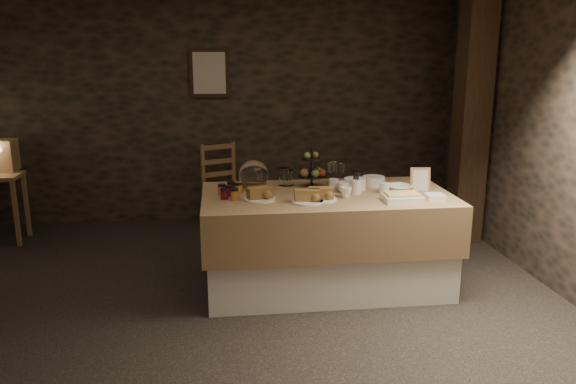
{
  "coord_description": "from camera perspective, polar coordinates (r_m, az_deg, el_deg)",
  "views": [
    {
      "loc": [
        -0.05,
        -4.2,
        1.99
      ],
      "look_at": [
        0.49,
        0.2,
        0.88
      ],
      "focal_mm": 35.0,
      "sensor_mm": 36.0,
      "label": 1
    }
  ],
  "objects": [
    {
      "name": "cake_dome",
      "position": [
        4.91,
        -3.51,
        1.58
      ],
      "size": [
        0.26,
        0.26,
        0.26
      ],
      "color": "brown",
      "rests_on": "buffet_table"
    },
    {
      "name": "plate_stack_a",
      "position": [
        4.89,
        6.81,
        0.82
      ],
      "size": [
        0.19,
        0.19,
        0.1
      ],
      "primitive_type": "cylinder",
      "color": "white",
      "rests_on": "buffet_table"
    },
    {
      "name": "storage_jar_b",
      "position": [
        5.01,
        0.09,
        1.47
      ],
      "size": [
        0.09,
        0.09,
        0.14
      ],
      "primitive_type": "cylinder",
      "color": "white",
      "rests_on": "buffet_table"
    },
    {
      "name": "square_dish",
      "position": [
        4.69,
        14.7,
        -0.48
      ],
      "size": [
        0.14,
        0.14,
        0.04
      ],
      "primitive_type": "cube",
      "color": "white",
      "rests_on": "buffet_table"
    },
    {
      "name": "timber_column",
      "position": [
        6.18,
        18.11,
        6.97
      ],
      "size": [
        0.3,
        0.3,
        2.6
      ],
      "primitive_type": "cube",
      "color": "black",
      "rests_on": "ground_plane"
    },
    {
      "name": "bread_platter_right",
      "position": [
        4.52,
        3.36,
        -0.33
      ],
      "size": [
        0.26,
        0.26,
        0.11
      ],
      "color": "white",
      "rests_on": "buffet_table"
    },
    {
      "name": "cup_a",
      "position": [
        4.78,
        5.7,
        0.5
      ],
      "size": [
        0.14,
        0.14,
        0.09
      ],
      "primitive_type": "imported",
      "rotation": [
        0.0,
        0.0,
        -0.18
      ],
      "color": "white",
      "rests_on": "buffet_table"
    },
    {
      "name": "tart_dish",
      "position": [
        4.57,
        11.51,
        -0.54
      ],
      "size": [
        0.3,
        0.22,
        0.07
      ],
      "color": "white",
      "rests_on": "buffet_table"
    },
    {
      "name": "buffet_table",
      "position": [
        4.84,
        3.88,
        -4.18
      ],
      "size": [
        2.09,
        1.11,
        0.83
      ],
      "color": "white",
      "rests_on": "ground_plane"
    },
    {
      "name": "storage_jar_a",
      "position": [
        5.0,
        -0.36,
        1.56
      ],
      "size": [
        0.1,
        0.1,
        0.16
      ],
      "primitive_type": "cylinder",
      "color": "white",
      "rests_on": "buffet_table"
    },
    {
      "name": "cutlery_holder",
      "position": [
        4.76,
        6.9,
        0.56
      ],
      "size": [
        0.1,
        0.1,
        0.12
      ],
      "primitive_type": "cylinder",
      "color": "white",
      "rests_on": "buffet_table"
    },
    {
      "name": "bowl",
      "position": [
        4.9,
        11.25,
        0.39
      ],
      "size": [
        0.29,
        0.29,
        0.05
      ],
      "primitive_type": "imported",
      "rotation": [
        0.0,
        0.0,
        0.42
      ],
      "color": "white",
      "rests_on": "buffet_table"
    },
    {
      "name": "fruit_stand",
      "position": [
        4.96,
        2.51,
        2.1
      ],
      "size": [
        0.25,
        0.25,
        0.35
      ],
      "rotation": [
        0.0,
        0.0,
        0.21
      ],
      "color": "black",
      "rests_on": "buffet_table"
    },
    {
      "name": "bread_platter_center",
      "position": [
        4.45,
        1.96,
        -0.55
      ],
      "size": [
        0.26,
        0.26,
        0.11
      ],
      "color": "white",
      "rests_on": "buffet_table"
    },
    {
      "name": "mug_d",
      "position": [
        4.8,
        9.78,
        0.39
      ],
      "size": [
        0.08,
        0.08,
        0.09
      ],
      "primitive_type": "cylinder",
      "color": "white",
      "rests_on": "buffet_table"
    },
    {
      "name": "bread_platter_left",
      "position": [
        4.53,
        -2.89,
        -0.31
      ],
      "size": [
        0.26,
        0.26,
        0.11
      ],
      "color": "white",
      "rests_on": "buffet_table"
    },
    {
      "name": "cup_b",
      "position": [
        4.61,
        5.9,
        -0.03
      ],
      "size": [
        0.11,
        0.11,
        0.09
      ],
      "primitive_type": "imported",
      "rotation": [
        0.0,
        0.0,
        -0.13
      ],
      "color": "white",
      "rests_on": "buffet_table"
    },
    {
      "name": "ground_plane",
      "position": [
        4.65,
        -5.77,
        -11.38
      ],
      "size": [
        5.5,
        5.0,
        0.01
      ],
      "primitive_type": "cube",
      "color": "black",
      "rests_on": "ground"
    },
    {
      "name": "framed_picture",
      "position": [
        6.67,
        -8.0,
        11.88
      ],
      "size": [
        0.45,
        0.04,
        0.55
      ],
      "color": "black",
      "rests_on": "room_shell"
    },
    {
      "name": "plate_stack_b",
      "position": [
        5.06,
        8.69,
        1.1
      ],
      "size": [
        0.2,
        0.2,
        0.08
      ],
      "primitive_type": "cylinder",
      "color": "white",
      "rests_on": "buffet_table"
    },
    {
      "name": "jam_jars",
      "position": [
        4.68,
        -5.92,
        0.07
      ],
      "size": [
        0.2,
        0.32,
        0.07
      ],
      "color": "#5C0F1A",
      "rests_on": "buffet_table"
    },
    {
      "name": "chair",
      "position": [
        6.58,
        -6.42,
        0.2
      ],
      "size": [
        0.58,
        0.56,
        0.74
      ],
      "rotation": [
        0.0,
        0.0,
        0.39
      ],
      "color": "brown",
      "rests_on": "ground_plane"
    },
    {
      "name": "room_shell",
      "position": [
        4.22,
        -6.3,
        8.14
      ],
      "size": [
        5.52,
        5.02,
        2.6
      ],
      "color": "black",
      "rests_on": "ground"
    },
    {
      "name": "menu_frame",
      "position": [
        4.95,
        13.29,
        1.17
      ],
      "size": [
        0.18,
        0.09,
        0.22
      ],
      "primitive_type": "cube",
      "rotation": [
        -0.24,
        0.0,
        -0.13
      ],
      "color": "brown",
      "rests_on": "buffet_table"
    },
    {
      "name": "mug_c",
      "position": [
        4.87,
        4.66,
        0.79
      ],
      "size": [
        0.09,
        0.09,
        0.09
      ],
      "primitive_type": "cylinder",
      "color": "white",
      "rests_on": "buffet_table"
    }
  ]
}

